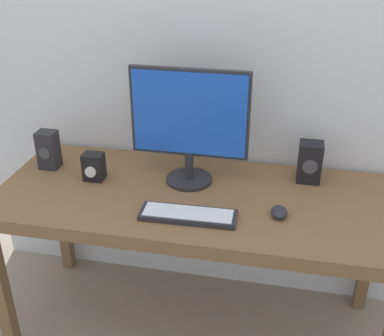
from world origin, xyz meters
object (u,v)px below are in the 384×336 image
at_px(speaker_left, 48,150).
at_px(audio_controller, 94,167).
at_px(keyboard_primary, 188,215).
at_px(speaker_right, 310,162).
at_px(desk, 195,208).
at_px(monitor, 189,122).
at_px(mouse, 279,212).

distance_m(speaker_left, audio_controller, 0.25).
height_order(keyboard_primary, audio_controller, audio_controller).
bearing_deg(keyboard_primary, speaker_left, 158.23).
bearing_deg(keyboard_primary, audio_controller, 155.17).
bearing_deg(speaker_right, desk, -154.53).
bearing_deg(monitor, speaker_right, 11.42).
relative_size(desk, speaker_left, 9.49).
bearing_deg(audio_controller, speaker_left, 164.47).
relative_size(desk, monitor, 3.36).
xyz_separation_m(desk, speaker_right, (0.45, 0.22, 0.15)).
relative_size(monitor, speaker_right, 2.80).
relative_size(speaker_right, speaker_left, 1.01).
height_order(mouse, audio_controller, audio_controller).
bearing_deg(speaker_left, audio_controller, -15.53).
distance_m(desk, mouse, 0.37).
xyz_separation_m(mouse, speaker_right, (0.11, 0.31, 0.07)).
bearing_deg(speaker_left, speaker_right, 5.53).
bearing_deg(keyboard_primary, monitor, 100.84).
height_order(monitor, audio_controller, monitor).
xyz_separation_m(desk, speaker_left, (-0.69, 0.10, 0.15)).
xyz_separation_m(monitor, keyboard_primary, (0.06, -0.29, -0.26)).
bearing_deg(monitor, audio_controller, -169.32).
distance_m(keyboard_primary, speaker_right, 0.60).
height_order(speaker_left, audio_controller, speaker_left).
distance_m(monitor, speaker_right, 0.54).
relative_size(monitor, audio_controller, 4.07).
xyz_separation_m(desk, keyboard_primary, (0.01, -0.18, 0.08)).
distance_m(mouse, speaker_left, 1.06).
bearing_deg(speaker_right, keyboard_primary, -138.79).
height_order(desk, speaker_right, speaker_right).
relative_size(mouse, speaker_left, 0.48).
bearing_deg(audio_controller, monitor, 10.68).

